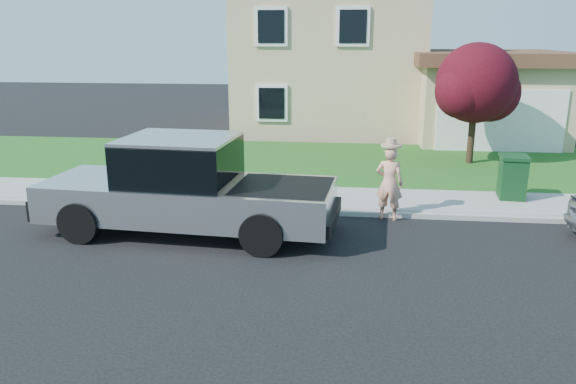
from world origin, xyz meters
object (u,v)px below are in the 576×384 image
object	(u,v)px
pickup_truck	(187,189)
woman	(389,182)
ornamental_tree	(477,87)
trash_bin	(513,177)

from	to	relation	value
pickup_truck	woman	xyz separation A→B (m)	(4.51, 1.42, -0.07)
ornamental_tree	woman	bearing A→B (deg)	-116.92
woman	trash_bin	xyz separation A→B (m)	(3.29, 1.72, -0.21)
ornamental_tree	trash_bin	bearing A→B (deg)	-87.94
ornamental_tree	trash_bin	distance (m)	4.84
pickup_truck	woman	size ratio (longest dim) A/B	3.41
woman	ornamental_tree	world-z (taller)	ornamental_tree
woman	pickup_truck	bearing A→B (deg)	32.50
ornamental_tree	trash_bin	size ratio (longest dim) A/B	3.50
pickup_truck	trash_bin	xyz separation A→B (m)	(7.80, 3.14, -0.28)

